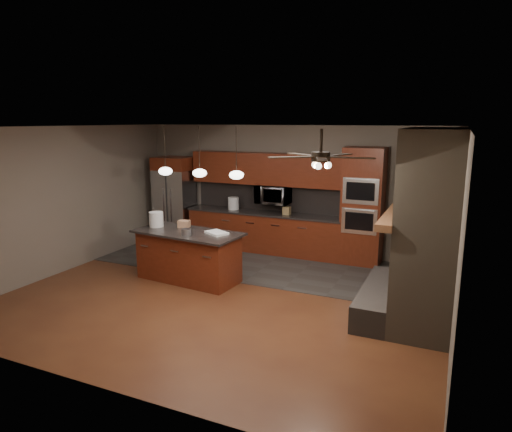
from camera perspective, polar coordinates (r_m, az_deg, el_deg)
The scene contains 22 objects.
ground at distance 7.86m, azimuth -3.65°, elevation -9.82°, with size 7.00×7.00×0.00m, color brown.
ceiling at distance 7.30m, azimuth -3.94°, elevation 11.04°, with size 7.00×6.00×0.02m, color white.
back_wall at distance 10.16m, azimuth 4.14°, elevation 3.35°, with size 7.00×0.02×2.80m, color #6C6057.
right_wall at distance 6.62m, azimuth 24.10°, elevation -2.30°, with size 0.02×6.00×2.80m, color #6C6057.
left_wall at distance 9.58m, azimuth -22.65°, elevation 1.94°, with size 0.02×6.00×2.80m, color #6C6057.
slate_tile_patch at distance 9.39m, azimuth 1.49°, elevation -6.09°, with size 7.00×2.40×0.01m, color #34322F.
fireplace_column at distance 7.05m, azimuth 20.30°, elevation -2.05°, with size 1.30×2.10×2.80m.
back_cabinetry at distance 10.19m, azimuth 1.09°, elevation 0.51°, with size 3.59×0.64×2.20m.
oven_tower at distance 9.46m, azimuth 13.19°, elevation 1.14°, with size 0.80×0.63×2.38m.
microwave at distance 10.05m, azimuth 2.17°, elevation 2.69°, with size 0.73×0.41×0.50m, color silver.
refrigerator at distance 11.13m, azimuth -10.03°, elevation 1.99°, with size 0.88×0.75×2.05m.
kitchen_island at distance 8.50m, azimuth -8.44°, elevation -4.92°, with size 2.08×1.10×0.92m.
white_bucket at distance 8.84m, azimuth -12.36°, elevation -0.42°, with size 0.26×0.26×0.28m, color white.
paint_can at distance 8.11m, azimuth -8.71°, elevation -1.99°, with size 0.18×0.18×0.12m, color #A3A3A8.
paint_tray at distance 8.15m, azimuth -4.95°, elevation -2.10°, with size 0.39×0.27×0.04m, color white.
cardboard_box at distance 8.71m, azimuth -8.99°, elevation -0.97°, with size 0.21×0.15×0.13m, color #AD7A59.
counter_bucket at distance 10.44m, azimuth -2.84°, elevation 1.59°, with size 0.25×0.25×0.28m, color white.
counter_box at distance 9.88m, azimuth 3.86°, elevation 0.67°, with size 0.15×0.12×0.17m, color olive.
pendant_left at distance 8.82m, azimuth -11.25°, elevation 5.55°, with size 0.26×0.26×0.92m.
pendant_center at distance 8.41m, azimuth -7.06°, elevation 5.39°, with size 0.26×0.26×0.92m.
pendant_right at distance 8.05m, azimuth -2.46°, elevation 5.18°, with size 0.26×0.26×0.92m.
ceiling_fan at distance 5.90m, azimuth 8.10°, elevation 7.42°, with size 1.27×1.33×0.41m.
Camera 1 is at (3.43, -6.45, 2.91)m, focal length 32.00 mm.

